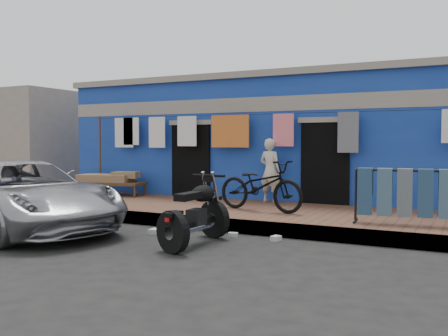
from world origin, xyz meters
TOP-DOWN VIEW (x-y plane):
  - ground at (0.00, 0.00)m, footprint 80.00×80.00m
  - sidewalk at (0.00, 3.00)m, footprint 28.00×3.00m
  - curb at (0.00, 1.55)m, footprint 28.00×0.10m
  - building at (-0.00, 6.99)m, footprint 12.20×5.20m
  - neighbor_left at (-11.00, 7.00)m, footprint 6.00×5.00m
  - clothesline at (-0.94, 4.25)m, footprint 10.06×0.06m
  - car at (-3.23, -0.02)m, footprint 5.20×3.39m
  - seated_person at (0.09, 4.20)m, footprint 0.59×0.46m
  - bicycle at (0.44, 2.78)m, footprint 2.05×1.05m
  - motorcycle at (0.34, 0.30)m, footprint 0.68×1.74m
  - charpoy at (-4.20, 3.80)m, footprint 2.10×1.55m
  - jeans_rack at (3.43, 2.36)m, footprint 2.13×0.85m
  - litter_a at (0.58, 1.20)m, footprint 0.18×0.16m
  - litter_b at (1.38, 1.20)m, footprint 0.17×0.20m
  - litter_c at (-0.80, 0.83)m, footprint 0.19×0.23m

SIDE VIEW (x-z plane):
  - ground at x=0.00m, z-range 0.00..0.00m
  - litter_a at x=0.58m, z-range 0.00..0.07m
  - litter_b at x=1.38m, z-range 0.00..0.08m
  - litter_c at x=-0.80m, z-range 0.00..0.09m
  - sidewalk at x=0.00m, z-range 0.00..0.25m
  - curb at x=0.00m, z-range 0.00..0.25m
  - charpoy at x=-4.20m, z-range 0.25..0.84m
  - motorcycle at x=0.34m, z-range 0.00..1.11m
  - car at x=-3.23m, z-range 0.00..1.35m
  - jeans_rack at x=3.43m, z-range 0.25..1.23m
  - bicycle at x=0.44m, z-range 0.25..1.51m
  - seated_person at x=0.09m, z-range 0.25..1.73m
  - building at x=0.00m, z-range 0.01..3.37m
  - neighbor_left at x=-11.00m, z-range 0.00..3.40m
  - clothesline at x=-0.94m, z-range 0.76..2.86m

